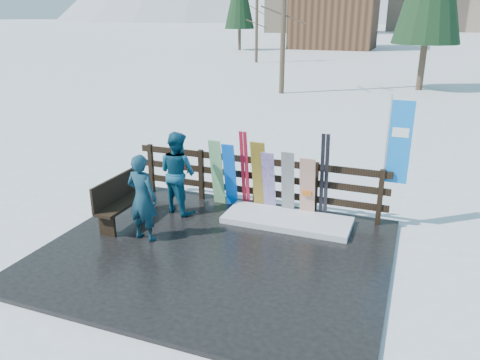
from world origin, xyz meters
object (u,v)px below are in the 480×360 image
at_px(snowboard_4, 288,184).
at_px(rental_flag, 396,147).
at_px(person_back, 178,172).
at_px(person_front, 142,198).
at_px(snowboard_2, 259,176).
at_px(snowboard_5, 307,188).
at_px(snowboard_3, 269,182).
at_px(bench, 121,199).
at_px(snowboard_1, 217,173).
at_px(snowboard_0, 230,175).

distance_m(snowboard_4, rental_flag, 2.22).
bearing_deg(person_back, rental_flag, -149.83).
distance_m(rental_flag, person_front, 4.85).
xyz_separation_m(snowboard_2, snowboard_4, (0.62, -0.00, -0.08)).
bearing_deg(snowboard_5, snowboard_4, -180.00).
bearing_deg(snowboard_3, bench, -148.82).
bearing_deg(bench, snowboard_5, 24.66).
distance_m(snowboard_3, snowboard_4, 0.41).
distance_m(snowboard_1, person_back, 0.89).
xyz_separation_m(snowboard_3, person_front, (-1.78, -2.02, 0.14)).
bearing_deg(snowboard_1, person_front, -106.73).
bearing_deg(snowboard_3, rental_flag, 6.36).
height_order(bench, snowboard_5, snowboard_5).
relative_size(snowboard_3, snowboard_5, 1.05).
bearing_deg(snowboard_4, snowboard_2, 180.00).
bearing_deg(rental_flag, person_front, -151.48).
bearing_deg(snowboard_0, snowboard_1, 180.00).
xyz_separation_m(snowboard_0, person_back, (-0.93, -0.61, 0.15)).
height_order(snowboard_0, snowboard_1, snowboard_1).
relative_size(snowboard_5, rental_flag, 0.51).
bearing_deg(person_front, rental_flag, -147.34).
relative_size(snowboard_1, rental_flag, 0.59).
relative_size(bench, snowboard_3, 1.08).
distance_m(bench, rental_flag, 5.44).
distance_m(snowboard_1, snowboard_3, 1.18).
bearing_deg(snowboard_2, snowboard_5, 0.00).
height_order(snowboard_1, person_back, person_back).
relative_size(snowboard_0, snowboard_2, 0.92).
xyz_separation_m(snowboard_1, person_back, (-0.63, -0.61, 0.12)).
relative_size(snowboard_1, snowboard_3, 1.09).
distance_m(snowboard_1, snowboard_5, 2.00).
distance_m(snowboard_0, snowboard_1, 0.31).
relative_size(snowboard_5, person_back, 0.76).
height_order(snowboard_4, rental_flag, rental_flag).
distance_m(snowboard_0, snowboard_4, 1.28).
height_order(snowboard_5, person_front, person_front).
relative_size(bench, snowboard_1, 0.98).
distance_m(snowboard_2, snowboard_3, 0.23).
relative_size(bench, person_back, 0.86).
bearing_deg(snowboard_2, person_front, -127.92).
distance_m(snowboard_1, person_front, 2.11).
bearing_deg(snowboard_1, person_back, -135.68).
bearing_deg(bench, snowboard_1, 48.04).
bearing_deg(person_back, bench, 69.08).
height_order(snowboard_5, rental_flag, rental_flag).
bearing_deg(rental_flag, snowboard_0, -175.32).
xyz_separation_m(snowboard_4, rental_flag, (2.01, 0.27, 0.91)).
xyz_separation_m(snowboard_5, person_back, (-2.63, -0.61, 0.21)).
height_order(snowboard_2, rental_flag, rental_flag).
bearing_deg(rental_flag, bench, -159.89).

